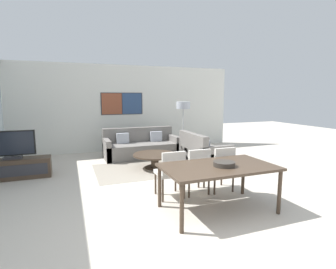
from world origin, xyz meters
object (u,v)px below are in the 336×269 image
Objects in this scene: sofa_side at (202,154)px; coffee_table at (155,157)px; television at (12,145)px; floor_lamp at (183,108)px; tv_console at (14,169)px; fruit_bowl at (224,164)px; dining_chair_right at (221,165)px; dining_table at (218,170)px; sofa_main at (141,147)px; dining_chair_left at (171,171)px; dining_chair_centre at (196,168)px.

coffee_table is at bearing 86.08° from sofa_side.
television is 0.57× the size of floor_lamp.
tv_console is 4.59m from fruit_bowl.
dining_chair_right is at bearing -70.94° from coffee_table.
fruit_bowl is at bearing -105.70° from floor_lamp.
dining_table is 1.08× the size of floor_lamp.
fruit_bowl is at bearing -41.85° from television.
sofa_main is at bearing 18.85° from tv_console.
television is at bearing 90.00° from tv_console.
dining_table is (-1.12, -2.60, 0.39)m from sofa_side.
dining_chair_centre is at bearing 2.24° from dining_chair_left.
floor_lamp is (1.25, 4.14, 0.76)m from dining_table.
television is 0.43× the size of sofa_main.
dining_chair_centre is (0.50, 0.02, 0.00)m from dining_chair_left.
dining_table is (0.17, -2.69, 0.39)m from coffee_table.
dining_chair_centre reaches higher than dining_table.
fruit_bowl is at bearing -85.43° from dining_chair_centre.
television reaches higher than sofa_main.
tv_console is 4.45m from dining_chair_right.
dining_chair_right reaches higher than tv_console.
dining_chair_right is at bearing -78.47° from sofa_main.
television is at bearing 138.15° from fruit_bowl.
television is at bearing 85.14° from sofa_side.
dining_table is at bearing -90.00° from dining_chair_centre.
floor_lamp reaches higher than tv_console.
sofa_side is 1.99m from dining_chair_right.
sofa_main reaches higher than tv_console.
dining_chair_right is at bearing -0.61° from dining_chair_left.
dining_chair_left is 3.94m from floor_lamp.
television is at bearing 174.76° from coffee_table.
tv_console is 1.07× the size of sofa_side.
dining_table is 5.23× the size of fruit_bowl.
tv_console is 1.74× the size of dining_chair_left.
dining_chair_left is 1.00× the size of dining_chair_right.
dining_table is at bearing -106.74° from floor_lamp.
dining_chair_centre reaches higher than tv_console.
dining_chair_centre is at bearing 90.00° from dining_table.
dining_table is at bearing -124.90° from dining_chair_right.
floor_lamp reaches higher than dining_table.
dining_chair_left is (-1.63, -1.87, 0.22)m from sofa_side.
dining_chair_centre is at bearing 148.70° from sofa_side.
sofa_main is (3.15, 1.08, -0.47)m from television.
dining_chair_centre is (3.33, -2.22, 0.28)m from tv_console.
sofa_main is at bearing 18.84° from television.
dining_chair_centre is at bearing 176.53° from dining_chair_right.
dining_chair_centre is (0.17, -1.94, 0.22)m from coffee_table.
sofa_main is 2.50× the size of dining_chair_right.
television reaches higher than fruit_bowl.
dining_chair_left is at bearing -38.48° from tv_console.
floor_lamp is at bearing 77.77° from dining_chair_right.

